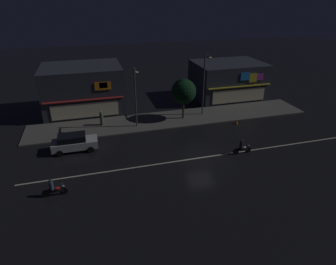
{
  "coord_description": "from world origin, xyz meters",
  "views": [
    {
      "loc": [
        -9.35,
        -21.61,
        13.9
      ],
      "look_at": [
        -2.17,
        3.95,
        1.07
      ],
      "focal_mm": 30.87,
      "sensor_mm": 36.0,
      "label": 1
    }
  ],
  "objects_px": {
    "streetlamp_west": "(136,93)",
    "motorcycle_following": "(242,148)",
    "pedestrian_on_sidewalk": "(102,119)",
    "parked_car_near_kerb": "(74,142)",
    "streetlamp_mid": "(205,80)",
    "traffic_cone": "(236,122)",
    "motorcycle_lead": "(53,189)"
  },
  "relations": [
    {
      "from": "parked_car_near_kerb",
      "to": "traffic_cone",
      "type": "relative_size",
      "value": 7.82
    },
    {
      "from": "motorcycle_lead",
      "to": "motorcycle_following",
      "type": "distance_m",
      "value": 16.94
    },
    {
      "from": "parked_car_near_kerb",
      "to": "traffic_cone",
      "type": "xyz_separation_m",
      "value": [
        18.25,
        1.41,
        -0.59
      ]
    },
    {
      "from": "streetlamp_mid",
      "to": "pedestrian_on_sidewalk",
      "type": "distance_m",
      "value": 12.93
    },
    {
      "from": "pedestrian_on_sidewalk",
      "to": "parked_car_near_kerb",
      "type": "height_order",
      "value": "pedestrian_on_sidewalk"
    },
    {
      "from": "streetlamp_west",
      "to": "streetlamp_mid",
      "type": "height_order",
      "value": "streetlamp_mid"
    },
    {
      "from": "motorcycle_lead",
      "to": "motorcycle_following",
      "type": "xyz_separation_m",
      "value": [
        16.83,
        1.93,
        0.0
      ]
    },
    {
      "from": "streetlamp_mid",
      "to": "traffic_cone",
      "type": "relative_size",
      "value": 13.57
    },
    {
      "from": "streetlamp_west",
      "to": "motorcycle_lead",
      "type": "xyz_separation_m",
      "value": [
        -8.25,
        -10.46,
        -3.51
      ]
    },
    {
      "from": "pedestrian_on_sidewalk",
      "to": "motorcycle_following",
      "type": "xyz_separation_m",
      "value": [
        12.39,
        -10.15,
        -0.29
      ]
    },
    {
      "from": "streetlamp_mid",
      "to": "traffic_cone",
      "type": "bearing_deg",
      "value": -51.14
    },
    {
      "from": "motorcycle_lead",
      "to": "motorcycle_following",
      "type": "bearing_deg",
      "value": -168.28
    },
    {
      "from": "streetlamp_mid",
      "to": "traffic_cone",
      "type": "height_order",
      "value": "streetlamp_mid"
    },
    {
      "from": "streetlamp_mid",
      "to": "motorcycle_following",
      "type": "bearing_deg",
      "value": -90.17
    },
    {
      "from": "motorcycle_following",
      "to": "motorcycle_lead",
      "type": "bearing_deg",
      "value": 9.78
    },
    {
      "from": "streetlamp_mid",
      "to": "motorcycle_following",
      "type": "height_order",
      "value": "streetlamp_mid"
    },
    {
      "from": "motorcycle_lead",
      "to": "traffic_cone",
      "type": "xyz_separation_m",
      "value": [
        19.7,
        8.36,
        -0.36
      ]
    },
    {
      "from": "parked_car_near_kerb",
      "to": "pedestrian_on_sidewalk",
      "type": "bearing_deg",
      "value": -120.22
    },
    {
      "from": "streetlamp_mid",
      "to": "parked_car_near_kerb",
      "type": "height_order",
      "value": "streetlamp_mid"
    },
    {
      "from": "pedestrian_on_sidewalk",
      "to": "motorcycle_lead",
      "type": "xyz_separation_m",
      "value": [
        -4.44,
        -12.08,
        -0.29
      ]
    },
    {
      "from": "parked_car_near_kerb",
      "to": "motorcycle_lead",
      "type": "bearing_deg",
      "value": 78.18
    },
    {
      "from": "streetlamp_west",
      "to": "motorcycle_following",
      "type": "bearing_deg",
      "value": -44.86
    },
    {
      "from": "pedestrian_on_sidewalk",
      "to": "parked_car_near_kerb",
      "type": "bearing_deg",
      "value": -60.27
    },
    {
      "from": "motorcycle_following",
      "to": "traffic_cone",
      "type": "xyz_separation_m",
      "value": [
        2.87,
        6.44,
        -0.36
      ]
    },
    {
      "from": "pedestrian_on_sidewalk",
      "to": "motorcycle_lead",
      "type": "height_order",
      "value": "pedestrian_on_sidewalk"
    },
    {
      "from": "motorcycle_following",
      "to": "traffic_cone",
      "type": "height_order",
      "value": "motorcycle_following"
    },
    {
      "from": "streetlamp_mid",
      "to": "motorcycle_lead",
      "type": "relative_size",
      "value": 3.93
    },
    {
      "from": "parked_car_near_kerb",
      "to": "streetlamp_west",
      "type": "bearing_deg",
      "value": -152.68
    },
    {
      "from": "pedestrian_on_sidewalk",
      "to": "motorcycle_following",
      "type": "relative_size",
      "value": 0.91
    },
    {
      "from": "streetlamp_mid",
      "to": "traffic_cone",
      "type": "xyz_separation_m",
      "value": [
        2.84,
        -3.53,
        -4.24
      ]
    },
    {
      "from": "streetlamp_west",
      "to": "traffic_cone",
      "type": "distance_m",
      "value": 12.27
    },
    {
      "from": "motorcycle_following",
      "to": "traffic_cone",
      "type": "relative_size",
      "value": 3.45
    }
  ]
}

